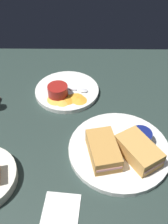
{
  "coord_description": "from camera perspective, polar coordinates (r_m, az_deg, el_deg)",
  "views": [
    {
      "loc": [
        -53.76,
        -3.65,
        61.78
      ],
      "look_at": [
        8.94,
        -2.97,
        3.0
      ],
      "focal_mm": 42.0,
      "sensor_mm": 36.0,
      "label": 1
    }
  ],
  "objects": [
    {
      "name": "ramekin_dark_sauce",
      "position": [
        0.79,
        12.19,
        -5.37
      ],
      "size": [
        6.5,
        6.5,
        3.94
      ],
      "color": "navy",
      "rests_on": "plate_sandwich_main"
    },
    {
      "name": "sandwich_half_near",
      "position": [
        0.74,
        4.21,
        -8.28
      ],
      "size": [
        14.41,
        10.09,
        4.8
      ],
      "color": "#C68C42",
      "rests_on": "plate_sandwich_main"
    },
    {
      "name": "spoon_by_dark_ramekin",
      "position": [
        0.79,
        8.39,
        -6.83
      ],
      "size": [
        3.45,
        9.95,
        0.8
      ],
      "color": "silver",
      "rests_on": "plate_sandwich_main"
    },
    {
      "name": "spoon_by_gravy_ramekin",
      "position": [
        0.96,
        -0.88,
        4.77
      ],
      "size": [
        3.42,
        9.95,
        0.8
      ],
      "color": "silver",
      "rests_on": "plate_chips_companion"
    },
    {
      "name": "ramekin_light_gravy",
      "position": [
        0.94,
        -5.72,
        4.68
      ],
      "size": [
        7.21,
        7.21,
        4.05
      ],
      "color": "maroon",
      "rests_on": "plate_chips_companion"
    },
    {
      "name": "sandwich_half_far",
      "position": [
        0.75,
        11.76,
        -8.22
      ],
      "size": [
        15.05,
        13.31,
        4.8
      ],
      "color": "tan",
      "rests_on": "plate_sandwich_main"
    },
    {
      "name": "plantain_chip_scatter",
      "position": [
        0.93,
        -3.61,
        2.81
      ],
      "size": [
        9.63,
        15.29,
        0.6
      ],
      "color": "gold",
      "rests_on": "plate_chips_companion"
    },
    {
      "name": "paper_napkin_folded",
      "position": [
        0.69,
        -5.14,
        -21.09
      ],
      "size": [
        11.79,
        9.99,
        0.4
      ],
      "primitive_type": "cube",
      "rotation": [
        0.0,
        0.0,
        -0.09
      ],
      "color": "white",
      "rests_on": "ground_plane"
    },
    {
      "name": "ground_plane",
      "position": [
        0.83,
        -2.13,
        -6.48
      ],
      "size": [
        110.0,
        110.0,
        3.0
      ],
      "primitive_type": "cube",
      "color": "#283833"
    },
    {
      "name": "plate_sandwich_main",
      "position": [
        0.79,
        7.61,
        -8.11
      ],
      "size": [
        29.85,
        29.85,
        1.6
      ],
      "primitive_type": "cylinder",
      "color": "white",
      "rests_on": "ground_plane"
    },
    {
      "name": "plate_chips_companion",
      "position": [
        0.98,
        -3.71,
        4.61
      ],
      "size": [
        23.57,
        23.57,
        1.6
      ],
      "primitive_type": "cylinder",
      "color": "white",
      "rests_on": "ground_plane"
    }
  ]
}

